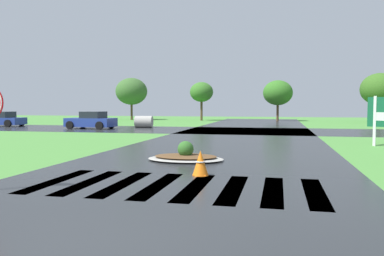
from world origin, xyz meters
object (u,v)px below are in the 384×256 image
(car_silver_hatch, at_px, (1,120))
(drainage_pipe_stack, at_px, (144,122))
(car_white_sedan, at_px, (91,121))
(traffic_cone, at_px, (200,163))
(median_island, at_px, (186,156))

(car_silver_hatch, bearing_deg, drainage_pipe_stack, -178.05)
(car_white_sedan, distance_m, drainage_pipe_stack, 4.38)
(car_white_sedan, distance_m, traffic_cone, 22.82)
(median_island, height_order, car_white_sedan, car_white_sedan)
(car_silver_hatch, xyz_separation_m, car_white_sedan, (9.64, -1.48, 0.03))
(car_silver_hatch, bearing_deg, traffic_cone, 135.80)
(car_silver_hatch, height_order, car_white_sedan, car_white_sedan)
(car_silver_hatch, relative_size, car_white_sedan, 1.03)
(car_white_sedan, xyz_separation_m, drainage_pipe_stack, (3.65, 2.43, -0.14))
(car_white_sedan, bearing_deg, drainage_pipe_stack, -143.03)
(drainage_pipe_stack, bearing_deg, median_island, -66.29)
(car_white_sedan, bearing_deg, traffic_cone, 127.65)
(car_silver_hatch, distance_m, traffic_cone, 30.33)
(car_silver_hatch, relative_size, drainage_pipe_stack, 2.64)
(median_island, relative_size, car_white_sedan, 0.67)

